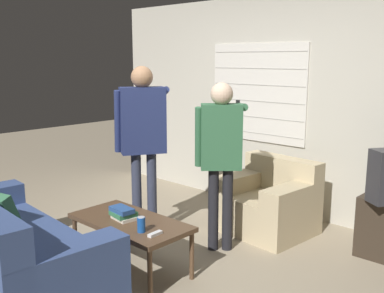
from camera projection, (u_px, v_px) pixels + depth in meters
ground_plane at (153, 261)px, 4.11m from camera, size 16.00×16.00×0.00m
wall_back at (277, 105)px, 5.33m from camera, size 5.20×0.08×2.55m
couch_blue at (6, 252)px, 3.55m from camera, size 2.07×1.02×0.86m
armchair_beige at (268, 203)px, 4.79m from camera, size 0.98×0.85×0.77m
coffee_table at (130, 225)px, 3.86m from camera, size 1.09×0.55×0.46m
person_left_standing at (143, 129)px, 4.50m from camera, size 0.62×0.81×1.75m
person_right_standing at (221, 146)px, 4.18m from camera, size 0.47×0.79×1.61m
book_stack at (123, 213)px, 3.86m from camera, size 0.24×0.21×0.11m
soda_can at (141, 224)px, 3.57m from camera, size 0.07×0.07×0.13m
spare_remote at (155, 234)px, 3.51m from camera, size 0.05×0.13×0.02m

